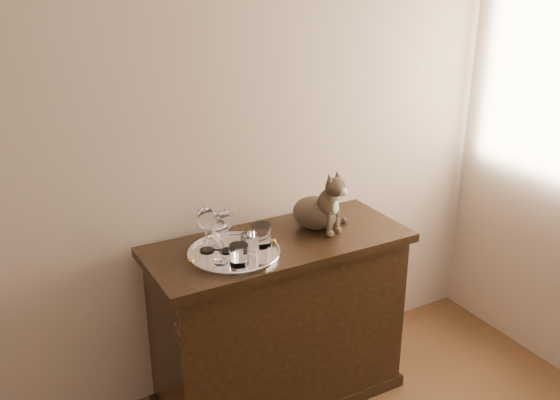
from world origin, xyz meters
The scene contains 11 objects.
wall_back centered at (0.00, 2.25, 1.35)m, with size 4.00×0.10×2.70m, color #C3A692.
sideboard centered at (0.60, 1.94, 0.42)m, with size 1.20×0.50×0.85m, color black, non-canonical shape.
tray centered at (0.37, 1.91, 0.85)m, with size 0.40×0.40×0.01m, color silver.
wine_glass_a centered at (0.27, 1.99, 0.96)m, with size 0.08×0.08×0.20m, color white, non-canonical shape.
wine_glass_b centered at (0.33, 1.99, 0.94)m, with size 0.06×0.06×0.17m, color silver, non-canonical shape.
wine_glass_c centered at (0.28, 1.86, 0.95)m, with size 0.07×0.07×0.19m, color white, non-canonical shape.
wine_glass_d centered at (0.34, 1.94, 0.95)m, with size 0.07×0.07×0.19m, color white, non-canonical shape.
tumbler_a centered at (0.42, 1.88, 0.90)m, with size 0.08×0.08×0.09m, color white.
tumbler_b centered at (0.34, 1.80, 0.90)m, with size 0.08×0.08×0.09m, color silver.
tumbler_c centered at (0.50, 1.92, 0.91)m, with size 0.09×0.09×0.10m, color silver.
cat centered at (0.82, 1.99, 1.00)m, with size 0.29×0.28×0.30m, color brown, non-canonical shape.
Camera 1 is at (-0.62, -0.27, 2.04)m, focal length 40.00 mm.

